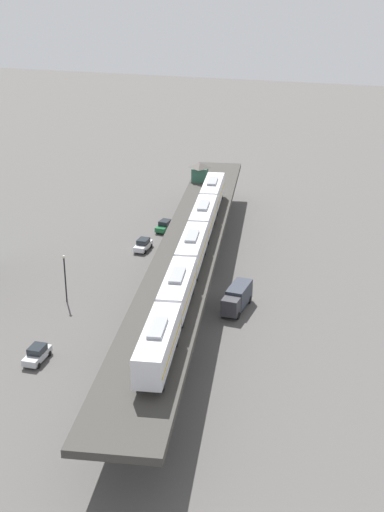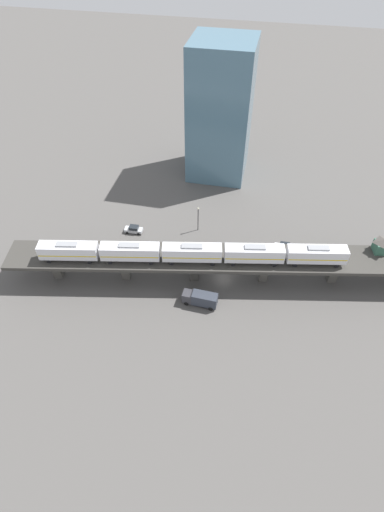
{
  "view_description": "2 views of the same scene",
  "coord_description": "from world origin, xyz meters",
  "px_view_note": "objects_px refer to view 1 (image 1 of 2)",
  "views": [
    {
      "loc": [
        -29.51,
        87.64,
        43.14
      ],
      "look_at": [
        -2.68,
        6.6,
        8.23
      ],
      "focal_mm": 50.0,
      "sensor_mm": 36.0,
      "label": 1
    },
    {
      "loc": [
        -59.17,
        -5.42,
        65.73
      ],
      "look_at": [
        -2.68,
        6.6,
        8.23
      ],
      "focal_mm": 28.0,
      "sensor_mm": 36.0,
      "label": 2
    }
  ],
  "objects_px": {
    "street_car_white": "(143,245)",
    "street_car_silver": "(37,354)",
    "subway_train": "(192,249)",
    "delivery_truck": "(237,297)",
    "signal_hut": "(200,171)",
    "street_car_green": "(165,226)",
    "street_lamp": "(65,275)"
  },
  "relations": [
    {
      "from": "street_car_silver",
      "to": "street_lamp",
      "type": "distance_m",
      "value": 16.23
    },
    {
      "from": "subway_train",
      "to": "street_car_silver",
      "type": "relative_size",
      "value": 13.79
    },
    {
      "from": "subway_train",
      "to": "street_car_silver",
      "type": "distance_m",
      "value": 23.57
    },
    {
      "from": "subway_train",
      "to": "street_lamp",
      "type": "height_order",
      "value": "subway_train"
    },
    {
      "from": "signal_hut",
      "to": "street_car_green",
      "type": "relative_size",
      "value": 0.83
    },
    {
      "from": "signal_hut",
      "to": "delivery_truck",
      "type": "height_order",
      "value": "signal_hut"
    },
    {
      "from": "subway_train",
      "to": "delivery_truck",
      "type": "distance_m",
      "value": 9.72
    },
    {
      "from": "street_car_green",
      "to": "subway_train",
      "type": "bearing_deg",
      "value": 116.85
    },
    {
      "from": "street_lamp",
      "to": "street_car_silver",
      "type": "bearing_deg",
      "value": 105.25
    },
    {
      "from": "street_car_silver",
      "to": "signal_hut",
      "type": "bearing_deg",
      "value": -92.21
    },
    {
      "from": "signal_hut",
      "to": "street_car_green",
      "type": "height_order",
      "value": "signal_hut"
    },
    {
      "from": "street_car_silver",
      "to": "delivery_truck",
      "type": "bearing_deg",
      "value": -132.43
    },
    {
      "from": "street_car_green",
      "to": "delivery_truck",
      "type": "relative_size",
      "value": 0.62
    },
    {
      "from": "street_car_green",
      "to": "street_car_silver",
      "type": "distance_m",
      "value": 46.31
    },
    {
      "from": "signal_hut",
      "to": "street_car_silver",
      "type": "distance_m",
      "value": 56.41
    },
    {
      "from": "subway_train",
      "to": "street_car_green",
      "type": "height_order",
      "value": "subway_train"
    },
    {
      "from": "street_car_white",
      "to": "street_car_silver",
      "type": "relative_size",
      "value": 0.99
    },
    {
      "from": "subway_train",
      "to": "street_car_white",
      "type": "bearing_deg",
      "value": -52.37
    },
    {
      "from": "street_car_white",
      "to": "street_car_green",
      "type": "bearing_deg",
      "value": -91.01
    },
    {
      "from": "delivery_truck",
      "to": "street_lamp",
      "type": "relative_size",
      "value": 1.05
    },
    {
      "from": "delivery_truck",
      "to": "subway_train",
      "type": "bearing_deg",
      "value": 28.4
    },
    {
      "from": "signal_hut",
      "to": "street_car_silver",
      "type": "relative_size",
      "value": 0.84
    },
    {
      "from": "subway_train",
      "to": "signal_hut",
      "type": "xyz_separation_m",
      "value": [
        11.16,
        -38.28,
        -0.74
      ]
    },
    {
      "from": "street_car_white",
      "to": "street_lamp",
      "type": "xyz_separation_m",
      "value": [
        2.8,
        21.29,
        3.17
      ]
    },
    {
      "from": "signal_hut",
      "to": "delivery_truck",
      "type": "xyz_separation_m",
      "value": [
        -16.58,
        35.35,
        -6.77
      ]
    },
    {
      "from": "delivery_truck",
      "to": "street_car_silver",
      "type": "bearing_deg",
      "value": 47.57
    },
    {
      "from": "street_car_green",
      "to": "street_lamp",
      "type": "xyz_separation_m",
      "value": [
        2.97,
        30.94,
        3.17
      ]
    },
    {
      "from": "signal_hut",
      "to": "street_car_white",
      "type": "xyz_separation_m",
      "value": [
        3.55,
        19.2,
        -7.59
      ]
    },
    {
      "from": "subway_train",
      "to": "street_car_silver",
      "type": "xyz_separation_m",
      "value": [
        13.32,
        17.57,
        -8.33
      ]
    },
    {
      "from": "subway_train",
      "to": "street_car_white",
      "type": "height_order",
      "value": "subway_train"
    },
    {
      "from": "subway_train",
      "to": "signal_hut",
      "type": "bearing_deg",
      "value": -73.75
    },
    {
      "from": "subway_train",
      "to": "signal_hut",
      "type": "distance_m",
      "value": 39.88
    }
  ]
}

